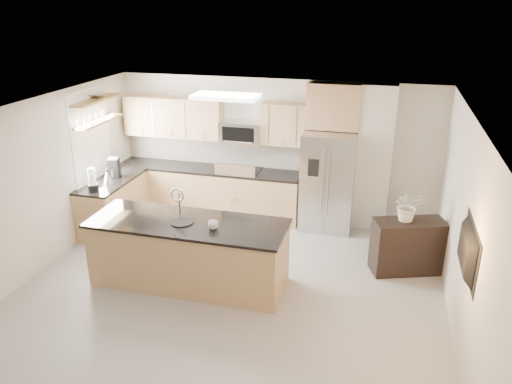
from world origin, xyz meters
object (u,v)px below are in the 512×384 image
(range, at_px, (240,193))
(microwave, at_px, (241,132))
(blender, at_px, (92,181))
(flower_vase, at_px, (409,198))
(coffee_maker, at_px, (114,168))
(refrigerator, at_px, (328,181))
(cup, at_px, (213,225))
(kettle, at_px, (107,177))
(island, at_px, (189,252))
(television, at_px, (462,250))
(platter, at_px, (182,222))
(bowl, at_px, (98,95))
(credenza, at_px, (407,246))

(range, bearing_deg, microwave, 90.00)
(microwave, bearing_deg, blender, -140.17)
(flower_vase, bearing_deg, coffee_maker, 175.19)
(range, distance_m, coffee_maker, 2.35)
(refrigerator, relative_size, flower_vase, 2.50)
(refrigerator, bearing_deg, cup, -116.37)
(microwave, bearing_deg, cup, -81.70)
(kettle, distance_m, coffee_maker, 0.36)
(cup, bearing_deg, island, 164.72)
(microwave, height_order, television, microwave)
(platter, bearing_deg, microwave, 87.99)
(microwave, xyz_separation_m, blender, (-2.08, -1.73, -0.54))
(island, height_order, bowl, bowl)
(kettle, distance_m, bowl, 1.41)
(blender, bearing_deg, microwave, 39.83)
(flower_vase, bearing_deg, bowl, 175.08)
(kettle, distance_m, television, 5.86)
(refrigerator, bearing_deg, range, 178.40)
(range, bearing_deg, blender, -142.25)
(platter, height_order, blender, blender)
(island, distance_m, blender, 2.30)
(island, height_order, cup, island)
(refrigerator, height_order, kettle, refrigerator)
(cup, distance_m, flower_vase, 2.90)
(credenza, height_order, blender, blender)
(microwave, relative_size, island, 0.27)
(coffee_maker, height_order, bowl, bowl)
(platter, bearing_deg, kettle, 145.95)
(microwave, distance_m, island, 2.84)
(island, relative_size, flower_vase, 3.99)
(range, distance_m, microwave, 1.16)
(refrigerator, bearing_deg, microwave, 174.14)
(island, bearing_deg, cup, -15.14)
(microwave, relative_size, bowl, 2.19)
(cup, height_order, television, television)
(bowl, xyz_separation_m, television, (5.76, -2.26, -1.03))
(blender, distance_m, television, 5.79)
(kettle, bearing_deg, microwave, 33.72)
(platter, relative_size, television, 0.30)
(refrigerator, xyz_separation_m, flower_vase, (1.33, -1.26, 0.31))
(credenza, distance_m, blender, 5.18)
(microwave, distance_m, bowl, 2.57)
(microwave, xyz_separation_m, cup, (0.40, -2.72, -0.59))
(refrigerator, height_order, island, refrigerator)
(credenza, relative_size, flower_vase, 1.47)
(refrigerator, distance_m, flower_vase, 1.86)
(platter, distance_m, flower_vase, 3.33)
(kettle, bearing_deg, coffee_maker, 101.41)
(coffee_maker, bearing_deg, range, 22.80)
(range, relative_size, blender, 2.85)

